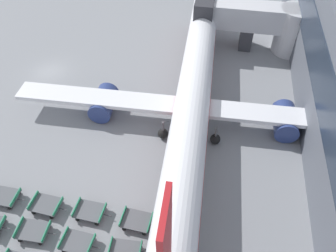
{
  "coord_description": "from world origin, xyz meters",
  "views": [
    {
      "loc": [
        20.64,
        -30.16,
        25.19
      ],
      "look_at": [
        16.64,
        -7.83,
        1.33
      ],
      "focal_mm": 35.0,
      "sensor_mm": 36.0,
      "label": 1
    }
  ],
  "objects_px": {
    "baggage_dolly_row_mid_b_col_d": "(33,231)",
    "baggage_dolly_row_far_col_e": "(90,211)",
    "baggage_dolly_row_mid_b_col_e": "(78,243)",
    "baggage_dolly_row_far_col_d": "(46,205)",
    "baggage_dolly_row_far_col_c": "(4,196)",
    "baggage_dolly_row_far_col_f": "(137,221)",
    "baggage_dolly_row_mid_b_col_f": "(125,252)",
    "airplane": "(193,96)"
  },
  "relations": [
    {
      "from": "baggage_dolly_row_mid_b_col_d",
      "to": "baggage_dolly_row_far_col_e",
      "type": "relative_size",
      "value": 0.99
    },
    {
      "from": "baggage_dolly_row_mid_b_col_e",
      "to": "baggage_dolly_row_far_col_e",
      "type": "height_order",
      "value": "same"
    },
    {
      "from": "baggage_dolly_row_far_col_d",
      "to": "baggage_dolly_row_far_col_c",
      "type": "bearing_deg",
      "value": 178.24
    },
    {
      "from": "baggage_dolly_row_far_col_e",
      "to": "baggage_dolly_row_far_col_f",
      "type": "xyz_separation_m",
      "value": [
        4.04,
        -0.14,
        0.0
      ]
    },
    {
      "from": "baggage_dolly_row_mid_b_col_e",
      "to": "baggage_dolly_row_mid_b_col_f",
      "type": "distance_m",
      "value": 3.82
    },
    {
      "from": "airplane",
      "to": "baggage_dolly_row_far_col_d",
      "type": "distance_m",
      "value": 17.27
    },
    {
      "from": "baggage_dolly_row_mid_b_col_d",
      "to": "baggage_dolly_row_mid_b_col_e",
      "type": "relative_size",
      "value": 0.99
    },
    {
      "from": "baggage_dolly_row_mid_b_col_f",
      "to": "baggage_dolly_row_far_col_e",
      "type": "bearing_deg",
      "value": 143.83
    },
    {
      "from": "baggage_dolly_row_mid_b_col_f",
      "to": "baggage_dolly_row_far_col_d",
      "type": "xyz_separation_m",
      "value": [
        -7.65,
        2.7,
        0.0
      ]
    },
    {
      "from": "baggage_dolly_row_mid_b_col_d",
      "to": "baggage_dolly_row_mid_b_col_e",
      "type": "height_order",
      "value": "same"
    },
    {
      "from": "baggage_dolly_row_mid_b_col_d",
      "to": "baggage_dolly_row_mid_b_col_f",
      "type": "xyz_separation_m",
      "value": [
        7.67,
        -0.33,
        0.0
      ]
    },
    {
      "from": "baggage_dolly_row_mid_b_col_e",
      "to": "baggage_dolly_row_far_col_d",
      "type": "xyz_separation_m",
      "value": [
        -3.82,
        2.67,
        0.0
      ]
    },
    {
      "from": "baggage_dolly_row_mid_b_col_f",
      "to": "baggage_dolly_row_far_col_c",
      "type": "height_order",
      "value": "same"
    },
    {
      "from": "airplane",
      "to": "baggage_dolly_row_mid_b_col_d",
      "type": "distance_m",
      "value": 19.16
    },
    {
      "from": "baggage_dolly_row_mid_b_col_e",
      "to": "baggage_dolly_row_far_col_f",
      "type": "height_order",
      "value": "same"
    },
    {
      "from": "airplane",
      "to": "baggage_dolly_row_far_col_f",
      "type": "xyz_separation_m",
      "value": [
        -2.86,
        -13.34,
        -2.4
      ]
    },
    {
      "from": "airplane",
      "to": "baggage_dolly_row_mid_b_col_f",
      "type": "height_order",
      "value": "airplane"
    },
    {
      "from": "airplane",
      "to": "baggage_dolly_row_far_col_d",
      "type": "xyz_separation_m",
      "value": [
        -10.76,
        -13.29,
        -2.4
      ]
    },
    {
      "from": "baggage_dolly_row_far_col_c",
      "to": "baggage_dolly_row_far_col_e",
      "type": "xyz_separation_m",
      "value": [
        7.79,
        -0.04,
        0.0
      ]
    },
    {
      "from": "baggage_dolly_row_mid_b_col_e",
      "to": "baggage_dolly_row_far_col_d",
      "type": "distance_m",
      "value": 4.66
    },
    {
      "from": "baggage_dolly_row_mid_b_col_d",
      "to": "baggage_dolly_row_far_col_f",
      "type": "bearing_deg",
      "value": 16.22
    },
    {
      "from": "baggage_dolly_row_mid_b_col_d",
      "to": "baggage_dolly_row_far_col_c",
      "type": "xyz_separation_m",
      "value": [
        -3.91,
        2.48,
        0.0
      ]
    },
    {
      "from": "baggage_dolly_row_mid_b_col_f",
      "to": "baggage_dolly_row_far_col_d",
      "type": "distance_m",
      "value": 8.11
    },
    {
      "from": "baggage_dolly_row_mid_b_col_e",
      "to": "baggage_dolly_row_far_col_f",
      "type": "relative_size",
      "value": 1.0
    },
    {
      "from": "baggage_dolly_row_mid_b_col_d",
      "to": "baggage_dolly_row_far_col_d",
      "type": "xyz_separation_m",
      "value": [
        0.02,
        2.36,
        0.0
      ]
    },
    {
      "from": "baggage_dolly_row_mid_b_col_f",
      "to": "baggage_dolly_row_far_col_e",
      "type": "height_order",
      "value": "same"
    },
    {
      "from": "baggage_dolly_row_far_col_d",
      "to": "baggage_dolly_row_far_col_f",
      "type": "xyz_separation_m",
      "value": [
        7.9,
        -0.06,
        0.0
      ]
    },
    {
      "from": "baggage_dolly_row_mid_b_col_f",
      "to": "baggage_dolly_row_far_col_d",
      "type": "relative_size",
      "value": 0.99
    },
    {
      "from": "baggage_dolly_row_mid_b_col_f",
      "to": "baggage_dolly_row_mid_b_col_d",
      "type": "bearing_deg",
      "value": 177.52
    },
    {
      "from": "airplane",
      "to": "baggage_dolly_row_mid_b_col_e",
      "type": "relative_size",
      "value": 14.08
    },
    {
      "from": "baggage_dolly_row_far_col_e",
      "to": "airplane",
      "type": "bearing_deg",
      "value": 62.39
    },
    {
      "from": "airplane",
      "to": "baggage_dolly_row_far_col_d",
      "type": "bearing_deg",
      "value": -129.0
    },
    {
      "from": "baggage_dolly_row_mid_b_col_d",
      "to": "baggage_dolly_row_far_col_d",
      "type": "height_order",
      "value": "same"
    },
    {
      "from": "airplane",
      "to": "baggage_dolly_row_far_col_c",
      "type": "xyz_separation_m",
      "value": [
        -14.7,
        -13.17,
        -2.4
      ]
    },
    {
      "from": "airplane",
      "to": "baggage_dolly_row_far_col_e",
      "type": "relative_size",
      "value": 14.15
    },
    {
      "from": "airplane",
      "to": "baggage_dolly_row_far_col_c",
      "type": "relative_size",
      "value": 14.27
    },
    {
      "from": "baggage_dolly_row_mid_b_col_f",
      "to": "baggage_dolly_row_mid_b_col_e",
      "type": "bearing_deg",
      "value": 179.59
    },
    {
      "from": "baggage_dolly_row_far_col_c",
      "to": "baggage_dolly_row_far_col_f",
      "type": "xyz_separation_m",
      "value": [
        11.83,
        -0.18,
        0.0
      ]
    },
    {
      "from": "baggage_dolly_row_far_col_c",
      "to": "baggage_dolly_row_far_col_f",
      "type": "bearing_deg",
      "value": -0.87
    },
    {
      "from": "airplane",
      "to": "baggage_dolly_row_mid_b_col_e",
      "type": "bearing_deg",
      "value": -113.5
    },
    {
      "from": "airplane",
      "to": "baggage_dolly_row_mid_b_col_f",
      "type": "bearing_deg",
      "value": -101.02
    },
    {
      "from": "airplane",
      "to": "baggage_dolly_row_far_col_c",
      "type": "bearing_deg",
      "value": -138.15
    }
  ]
}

